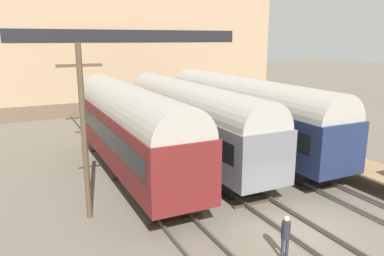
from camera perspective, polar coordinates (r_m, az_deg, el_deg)
name	(u,v)px	position (r m, az deg, el deg)	size (l,w,h in m)	color
ground_plane	(299,232)	(16.49, 16.00, -14.93)	(200.00, 200.00, 0.00)	#60594C
track_left	(207,254)	(14.24, 2.37, -18.60)	(2.60, 60.00, 0.26)	#4C4742
track_middle	(299,228)	(16.43, 16.03, -14.49)	(2.60, 60.00, 0.26)	#4C4742
track_right	(372,208)	(19.32, 25.70, -10.98)	(2.60, 60.00, 0.26)	#4C4742
train_car_navy	(244,110)	(26.07, 7.89, 2.73)	(3.10, 17.71, 5.14)	black
train_car_maroon	(130,125)	(21.21, -9.42, 0.38)	(3.04, 15.22, 5.24)	black
train_car_grey	(190,117)	(23.70, -0.25, 1.70)	(2.97, 16.44, 5.06)	black
person_worker	(286,233)	(14.16, 14.09, -15.28)	(0.32, 0.32, 1.64)	#282833
utility_pole	(84,131)	(16.29, -16.16, -0.42)	(1.80, 0.24, 7.56)	#473828
warehouse_building	(119,43)	(44.80, -11.08, 12.65)	(34.43, 10.19, 14.53)	brown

